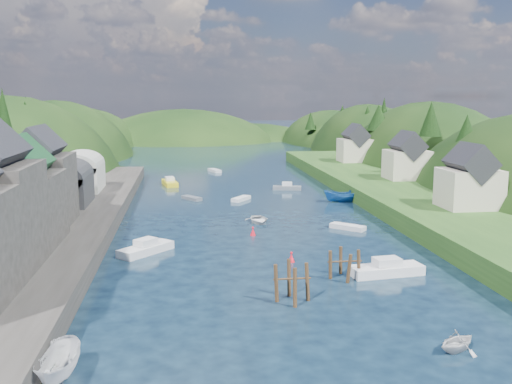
{
  "coord_description": "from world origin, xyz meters",
  "views": [
    {
      "loc": [
        -9.39,
        -46.57,
        16.64
      ],
      "look_at": [
        0.0,
        28.0,
        4.0
      ],
      "focal_mm": 40.0,
      "sensor_mm": 36.0,
      "label": 1
    }
  ],
  "objects": [
    {
      "name": "piling_cluster_near",
      "position": [
        -0.87,
        -2.55,
        1.33
      ],
      "size": [
        3.11,
        2.91,
        3.8
      ],
      "color": "#382314",
      "rests_on": "ground"
    },
    {
      "name": "quayside_buildings",
      "position": [
        -26.0,
        6.39,
        7.09
      ],
      "size": [
        8.0,
        35.84,
        12.9
      ],
      "color": "#2D2B28",
      "rests_on": "quay_left"
    },
    {
      "name": "channel_buoy_near",
      "position": [
        1.17,
        8.5,
        0.48
      ],
      "size": [
        0.7,
        0.7,
        1.1
      ],
      "color": "red",
      "rests_on": "ground"
    },
    {
      "name": "quay_left",
      "position": [
        -24.0,
        20.0,
        1.0
      ],
      "size": [
        12.0,
        110.0,
        2.0
      ],
      "primitive_type": "cube",
      "color": "#2D2B28",
      "rests_on": "ground"
    },
    {
      "name": "terrace_right",
      "position": [
        25.0,
        40.0,
        1.2
      ],
      "size": [
        16.0,
        120.0,
        2.4
      ],
      "primitive_type": "cube",
      "color": "#234719",
      "rests_on": "ground"
    },
    {
      "name": "boat_sheds",
      "position": [
        -26.0,
        39.0,
        5.27
      ],
      "size": [
        7.0,
        21.0,
        7.5
      ],
      "color": "#2D2D30",
      "rests_on": "quay_left"
    },
    {
      "name": "hillside_right",
      "position": [
        45.0,
        75.0,
        -7.41
      ],
      "size": [
        36.0,
        245.56,
        48.0
      ],
      "color": "black",
      "rests_on": "ground"
    },
    {
      "name": "far_hills",
      "position": [
        1.22,
        174.01,
        -10.8
      ],
      "size": [
        103.0,
        68.0,
        44.0
      ],
      "color": "black",
      "rests_on": "ground"
    },
    {
      "name": "hillside_left",
      "position": [
        -45.0,
        75.0,
        -8.03
      ],
      "size": [
        44.0,
        245.56,
        52.0
      ],
      "color": "black",
      "rests_on": "ground"
    },
    {
      "name": "channel_buoy_far",
      "position": [
        -1.36,
        20.15,
        0.48
      ],
      "size": [
        0.7,
        0.7,
        1.1
      ],
      "color": "red",
      "rests_on": "ground"
    },
    {
      "name": "right_bank_cottages",
      "position": [
        28.0,
        48.33,
        5.84
      ],
      "size": [
        9.0,
        59.24,
        8.41
      ],
      "color": "beige",
      "rests_on": "terrace_right"
    },
    {
      "name": "hill_trees",
      "position": [
        -0.25,
        64.42,
        11.08
      ],
      "size": [
        90.28,
        148.94,
        12.69
      ],
      "color": "black",
      "rests_on": "ground"
    },
    {
      "name": "ground",
      "position": [
        0.0,
        50.0,
        0.0
      ],
      "size": [
        600.0,
        600.0,
        0.0
      ],
      "primitive_type": "plane",
      "color": "black",
      "rests_on": "ground"
    },
    {
      "name": "moored_boats",
      "position": [
        -0.58,
        21.62,
        0.62
      ],
      "size": [
        36.18,
        98.68,
        2.1
      ],
      "color": "silver",
      "rests_on": "ground"
    },
    {
      "name": "piling_cluster_far",
      "position": [
        5.07,
        2.71,
        1.09
      ],
      "size": [
        3.24,
        3.02,
        3.3
      ],
      "color": "#382314",
      "rests_on": "ground"
    }
  ]
}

